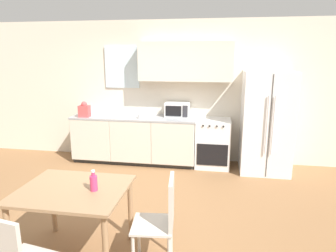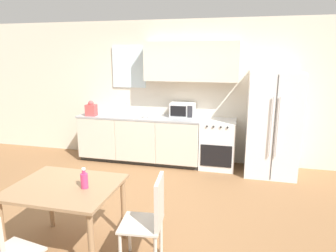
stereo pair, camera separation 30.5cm
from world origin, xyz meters
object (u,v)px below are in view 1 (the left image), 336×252
(dining_table, at_px, (74,198))
(dining_chair_side, at_px, (163,216))
(refrigerator, at_px, (266,122))
(microwave, at_px, (177,110))
(oven_range, at_px, (213,143))
(drink_bottle, at_px, (94,182))
(coffee_mug, at_px, (141,116))

(dining_table, relative_size, dining_chair_side, 1.14)
(refrigerator, xyz_separation_m, dining_chair_side, (-1.34, -2.79, -0.36))
(microwave, bearing_deg, dining_chair_side, -84.79)
(oven_range, height_order, dining_chair_side, dining_chair_side)
(oven_range, xyz_separation_m, microwave, (-0.69, 0.12, 0.59))
(oven_range, bearing_deg, microwave, 170.41)
(oven_range, distance_m, microwave, 0.92)
(dining_chair_side, bearing_deg, dining_table, 84.77)
(dining_table, relative_size, drink_bottle, 5.05)
(coffee_mug, bearing_deg, dining_table, -89.74)
(microwave, relative_size, drink_bottle, 2.17)
(oven_range, bearing_deg, drink_bottle, -110.89)
(microwave, relative_size, dining_chair_side, 0.49)
(oven_range, xyz_separation_m, dining_chair_side, (-0.42, -2.87, 0.09))
(dining_chair_side, bearing_deg, coffee_mug, 12.77)
(coffee_mug, bearing_deg, microwave, 23.23)
(coffee_mug, bearing_deg, drink_bottle, -84.99)
(microwave, bearing_deg, refrigerator, -6.88)
(oven_range, bearing_deg, refrigerator, -4.82)
(refrigerator, relative_size, microwave, 3.91)
(oven_range, height_order, microwave, microwave)
(coffee_mug, height_order, dining_chair_side, coffee_mug)
(dining_table, bearing_deg, oven_range, 65.27)
(microwave, relative_size, coffee_mug, 4.25)
(refrigerator, height_order, coffee_mug, refrigerator)
(coffee_mug, bearing_deg, dining_chair_side, -71.20)
(oven_range, relative_size, coffee_mug, 8.30)
(microwave, distance_m, coffee_mug, 0.71)
(drink_bottle, bearing_deg, coffee_mug, 95.01)
(refrigerator, distance_m, microwave, 1.63)
(dining_chair_side, xyz_separation_m, drink_bottle, (-0.68, -0.02, 0.31))
(refrigerator, height_order, microwave, refrigerator)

